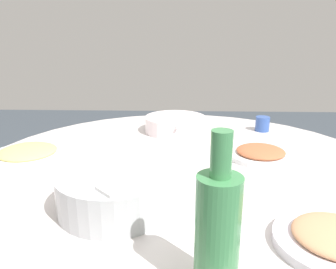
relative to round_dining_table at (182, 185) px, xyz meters
name	(u,v)px	position (x,y,z in m)	size (l,w,h in m)	color
round_dining_table	(182,185)	(0.00, 0.00, 0.00)	(1.37, 1.37, 0.73)	#99999E
rice_bowl	(114,191)	(0.30, -0.17, 0.13)	(0.27, 0.27, 0.10)	#B2B5BA
soup_bowl	(175,125)	(-0.36, -0.03, 0.11)	(0.29, 0.26, 0.07)	white
dish_noodles	(28,154)	(-0.02, -0.52, 0.10)	(0.25, 0.25, 0.04)	white
dish_tofu_braise	(260,153)	(-0.06, 0.26, 0.10)	(0.22, 0.22, 0.04)	white
green_bottle	(217,231)	(0.56, 0.05, 0.19)	(0.07, 0.07, 0.27)	#3F844E
tea_cup_far	(262,124)	(-0.39, 0.35, 0.11)	(0.06, 0.06, 0.06)	#30509C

